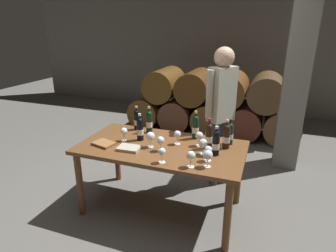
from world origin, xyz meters
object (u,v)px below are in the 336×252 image
at_px(wine_bottle_7, 149,121).
at_px(wine_glass_3, 208,150).
at_px(dining_table, 161,154).
at_px(wine_bottle_3, 209,136).
at_px(wine_bottle_2, 137,119).
at_px(wine_glass_6, 177,135).
at_px(wine_glass_4, 124,132).
at_px(wine_glass_0, 160,141).
at_px(tasting_notebook, 104,144).
at_px(wine_glass_9, 199,136).
at_px(wine_bottle_4, 216,143).
at_px(wine_bottle_0, 230,133).
at_px(wine_bottle_6, 227,136).
at_px(wine_bottle_5, 196,127).
at_px(leather_ledger, 129,148).
at_px(wine_bottle_1, 140,129).
at_px(wine_glass_5, 162,152).
at_px(wine_glass_7, 150,137).
at_px(wine_glass_1, 208,155).
at_px(wine_glass_8, 191,156).
at_px(wine_glass_2, 203,144).

xyz_separation_m(wine_bottle_7, wine_glass_3, (0.80, -0.49, -0.03)).
bearing_deg(dining_table, wine_bottle_3, 13.02).
height_order(wine_bottle_2, wine_glass_6, wine_bottle_2).
relative_size(wine_bottle_7, wine_glass_4, 2.06).
distance_m(wine_glass_0, tasting_notebook, 0.62).
bearing_deg(wine_glass_9, wine_bottle_4, -37.81).
xyz_separation_m(dining_table, wine_bottle_0, (0.65, 0.29, 0.21)).
bearing_deg(wine_bottle_2, wine_glass_9, -15.26).
bearing_deg(wine_bottle_7, dining_table, -49.14).
distance_m(dining_table, wine_bottle_3, 0.53).
height_order(wine_bottle_6, wine_glass_0, wine_bottle_6).
xyz_separation_m(wine_bottle_5, wine_bottle_7, (-0.55, -0.00, -0.00)).
bearing_deg(wine_glass_0, wine_bottle_0, 33.61).
height_order(wine_bottle_3, tasting_notebook, wine_bottle_3).
bearing_deg(wine_bottle_6, wine_bottle_4, -109.62).
distance_m(dining_table, leather_ledger, 0.35).
xyz_separation_m(wine_bottle_1, wine_bottle_5, (0.55, 0.25, 0.01)).
relative_size(wine_glass_4, wine_glass_6, 1.01).
height_order(wine_bottle_0, wine_bottle_5, wine_bottle_5).
xyz_separation_m(wine_bottle_2, wine_bottle_4, (1.02, -0.38, 0.00)).
height_order(wine_glass_5, tasting_notebook, wine_glass_5).
bearing_deg(wine_bottle_6, wine_glass_7, -161.68).
distance_m(wine_glass_1, tasting_notebook, 1.13).
relative_size(wine_bottle_3, leather_ledger, 1.43).
height_order(wine_bottle_5, wine_glass_6, wine_bottle_5).
bearing_deg(wine_bottle_7, wine_glass_8, -43.99).
bearing_deg(tasting_notebook, wine_glass_6, 35.96).
distance_m(dining_table, wine_bottle_2, 0.61).
relative_size(wine_glass_1, wine_glass_3, 1.08).
bearing_deg(wine_glass_3, wine_bottle_3, 101.30).
height_order(wine_glass_4, wine_glass_6, wine_glass_4).
bearing_deg(wine_bottle_4, dining_table, 177.67).
relative_size(wine_bottle_1, wine_glass_4, 1.99).
bearing_deg(wine_glass_2, leather_ledger, -168.70).
relative_size(wine_glass_4, tasting_notebook, 0.69).
height_order(wine_glass_3, wine_glass_4, wine_glass_4).
distance_m(wine_bottle_7, tasting_notebook, 0.59).
distance_m(dining_table, wine_glass_7, 0.24).
height_order(wine_bottle_3, wine_bottle_7, wine_bottle_3).
bearing_deg(wine_bottle_0, wine_glass_4, -164.04).
distance_m(wine_glass_0, wine_glass_8, 0.44).
relative_size(wine_bottle_4, wine_glass_1, 1.84).
relative_size(wine_glass_1, wine_glass_8, 1.04).
bearing_deg(wine_bottle_7, tasting_notebook, -120.98).
relative_size(wine_glass_0, wine_glass_3, 1.03).
height_order(dining_table, leather_ledger, leather_ledger).
bearing_deg(wine_glass_6, wine_glass_9, 8.77).
height_order(dining_table, wine_glass_0, wine_glass_0).
xyz_separation_m(wine_bottle_5, wine_glass_9, (0.09, -0.19, -0.03)).
height_order(wine_glass_1, wine_glass_8, wine_glass_1).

